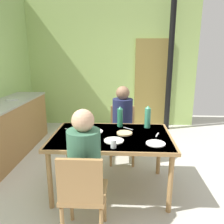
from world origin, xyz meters
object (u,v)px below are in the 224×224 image
kitchen_counter (5,131)px  chair_far_diner (122,130)px  chair_near_diner (83,192)px  person_near_diner (84,156)px  water_bottle_green_far (148,117)px  water_bottle_green_near (120,117)px  dining_table (111,140)px  person_far_diner (122,115)px

kitchen_counter → chair_far_diner: bearing=-0.4°
chair_near_diner → kitchen_counter: bearing=133.7°
kitchen_counter → chair_near_diner: (1.59, -1.67, 0.05)m
person_near_diner → water_bottle_green_far: bearing=56.6°
chair_near_diner → person_near_diner: bearing=90.0°
kitchen_counter → water_bottle_green_near: 2.00m
dining_table → water_bottle_green_far: water_bottle_green_far is taller
chair_near_diner → chair_far_diner: (0.33, 1.66, 0.00)m
person_near_diner → person_far_diner: bearing=76.4°
chair_far_diner → water_bottle_green_near: bearing=86.3°
person_near_diner → chair_near_diner: bearing=-90.0°
person_far_diner → water_bottle_green_near: (-0.03, -0.35, 0.07)m
person_near_diner → water_bottle_green_far: size_ratio=2.58×
water_bottle_green_far → dining_table: bearing=-145.3°
chair_far_diner → person_near_diner: size_ratio=1.13×
person_near_diner → person_far_diner: 1.42m
chair_far_diner → person_far_diner: size_ratio=1.13×
person_far_diner → chair_near_diner: bearing=77.6°
kitchen_counter → person_near_diner: (1.59, -1.53, 0.33)m
person_far_diner → kitchen_counter: bearing=-4.4°
water_bottle_green_near → person_far_diner: bearing=84.9°
chair_near_diner → person_far_diner: bearing=77.6°
person_far_diner → water_bottle_green_far: size_ratio=2.58×
dining_table → water_bottle_green_near: (0.10, 0.34, 0.20)m
water_bottle_green_near → chair_far_diner: bearing=86.3°
water_bottle_green_near → dining_table: bearing=-105.9°
chair_near_diner → person_far_diner: 1.58m
chair_near_diner → water_bottle_green_near: (0.30, 1.17, 0.36)m
kitchen_counter → person_far_diner: person_far_diner is taller
water_bottle_green_near → person_near_diner: bearing=-106.3°
kitchen_counter → water_bottle_green_far: size_ratio=7.74×
person_far_diner → water_bottle_green_near: person_far_diner is taller
chair_far_diner → person_near_diner: 1.58m
kitchen_counter → dining_table: kitchen_counter is taller
water_bottle_green_far → kitchen_counter: bearing=167.0°
person_near_diner → person_far_diner: size_ratio=1.00×
chair_near_diner → person_far_diner: (0.33, 1.52, 0.28)m
dining_table → person_near_diner: bearing=-106.5°
chair_far_diner → water_bottle_green_far: size_ratio=2.91×
kitchen_counter → person_far_diner: bearing=-4.4°
person_far_diner → water_bottle_green_far: (0.33, -0.37, 0.08)m
chair_far_diner → dining_table: bearing=81.2°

